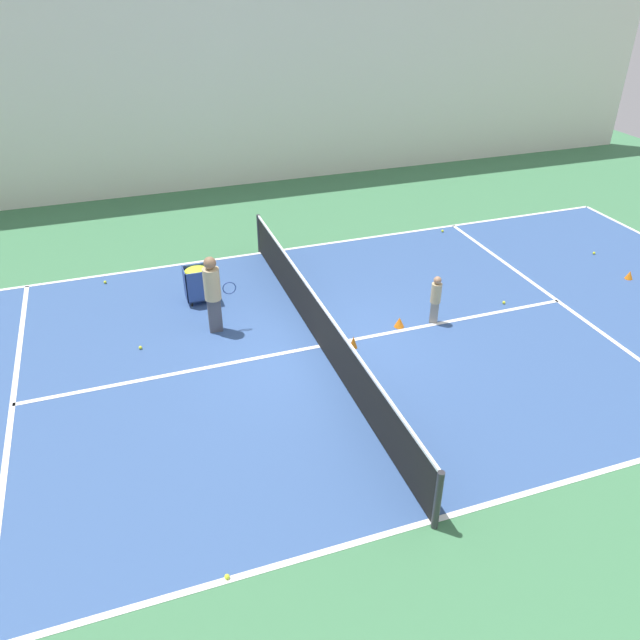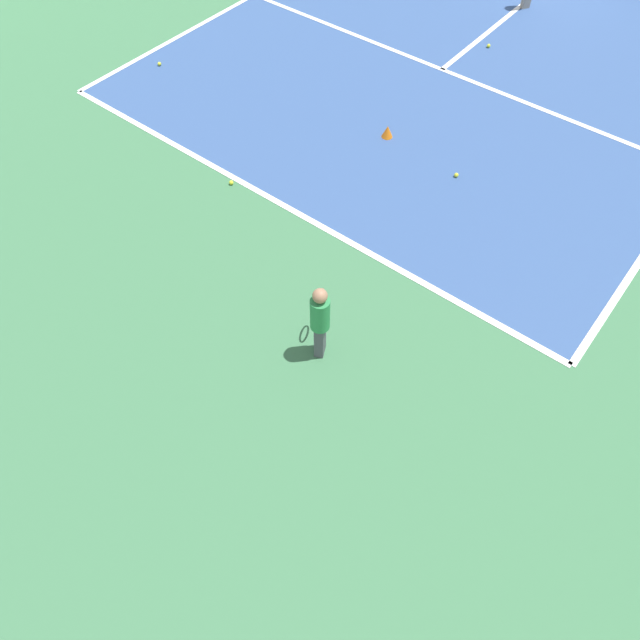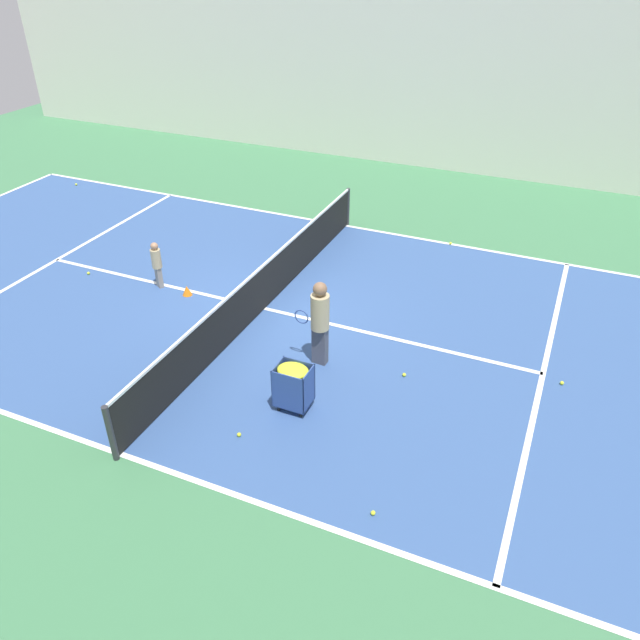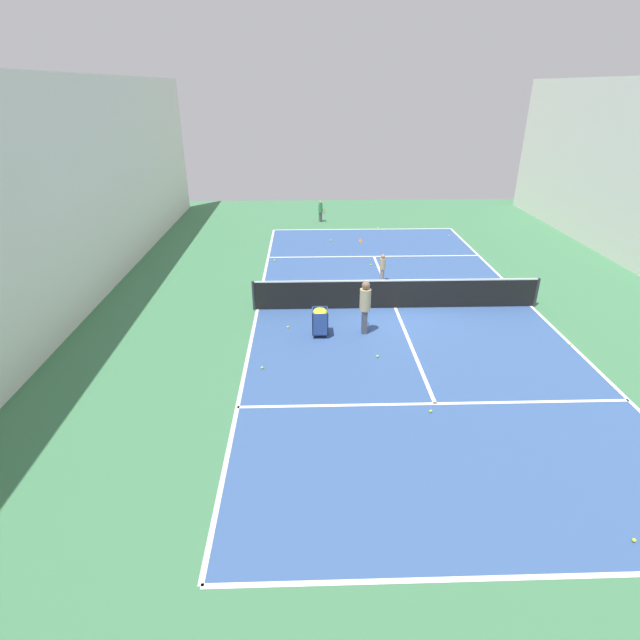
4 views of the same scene
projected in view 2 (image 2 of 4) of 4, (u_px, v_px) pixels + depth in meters
The scene contains 8 objects.
line_baseline_near at pixel (278, 202), 9.41m from camera, with size 9.48×0.10×0.00m, color white.
line_service_near at pixel (442, 69), 11.66m from camera, with size 9.48×0.10×0.00m, color white.
player_near_baseline at pixel (320, 318), 7.23m from camera, with size 0.41×0.53×1.17m.
training_cone_1 at pixel (387, 131), 10.32m from camera, with size 0.19×0.19×0.21m, color orange.
tennis_ball_7 at pixel (231, 183), 9.64m from camera, with size 0.07×0.07×0.07m, color yellow.
tennis_ball_8 at pixel (489, 46), 12.11m from camera, with size 0.07×0.07×0.07m, color yellow.
tennis_ball_9 at pixel (456, 175), 9.75m from camera, with size 0.07×0.07×0.07m, color yellow.
tennis_ball_11 at pixel (159, 64), 11.72m from camera, with size 0.07×0.07×0.07m, color yellow.
Camera 2 is at (4.95, -15.64, 6.38)m, focal length 35.00 mm.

